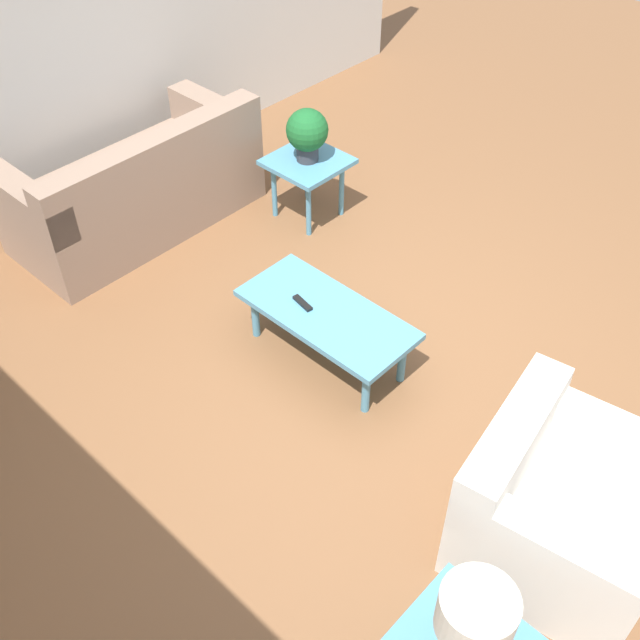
# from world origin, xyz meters

# --- Properties ---
(ground_plane) EXTENTS (14.00, 14.00, 0.00)m
(ground_plane) POSITION_xyz_m (0.00, 0.00, 0.00)
(ground_plane) COLOR brown
(wall_right) EXTENTS (0.12, 7.20, 2.70)m
(wall_right) POSITION_xyz_m (3.06, 0.00, 1.35)
(wall_right) COLOR silver
(wall_right) RESTS_ON ground_plane
(sofa) EXTENTS (0.90, 1.88, 0.87)m
(sofa) POSITION_xyz_m (2.29, 0.11, 0.33)
(sofa) COLOR gray
(sofa) RESTS_ON ground_plane
(armchair) EXTENTS (1.00, 1.04, 0.78)m
(armchair) POSITION_xyz_m (-1.43, 0.39, 0.31)
(armchair) COLOR silver
(armchair) RESTS_ON ground_plane
(coffee_table) EXTENTS (1.12, 0.52, 0.39)m
(coffee_table) POSITION_xyz_m (0.28, 0.18, 0.34)
(coffee_table) COLOR teal
(coffee_table) RESTS_ON ground_plane
(side_table_plant) EXTENTS (0.55, 0.55, 0.50)m
(side_table_plant) POSITION_xyz_m (1.46, -0.87, 0.43)
(side_table_plant) COLOR teal
(side_table_plant) RESTS_ON ground_plane
(potted_plant) EXTENTS (0.31, 0.31, 0.40)m
(potted_plant) POSITION_xyz_m (1.46, -0.87, 0.73)
(potted_plant) COLOR #333338
(potted_plant) RESTS_ON side_table_plant
(table_lamp) EXTENTS (0.29, 0.29, 0.44)m
(table_lamp) POSITION_xyz_m (-1.55, 1.36, 0.79)
(table_lamp) COLOR #333333
(table_lamp) RESTS_ON side_table_lamp
(remote_control) EXTENTS (0.16, 0.07, 0.02)m
(remote_control) POSITION_xyz_m (0.44, 0.24, 0.40)
(remote_control) COLOR black
(remote_control) RESTS_ON coffee_table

